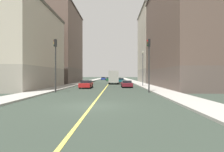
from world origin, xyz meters
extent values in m
plane|color=#2D372E|center=(0.00, 0.00, 0.00)|extent=(400.00, 400.00, 0.00)
cube|color=#9E9B93|center=(7.57, 49.00, 0.07)|extent=(2.87, 168.00, 0.15)
cube|color=#9E9B93|center=(-7.57, 49.00, 0.07)|extent=(2.87, 168.00, 0.15)
cube|color=#E5D14C|center=(0.00, 49.00, 0.01)|extent=(0.16, 154.00, 0.01)
cube|color=brown|center=(14.75, 19.95, 1.61)|extent=(11.50, 22.89, 3.23)
cube|color=brown|center=(14.75, 19.95, 10.88)|extent=(11.50, 22.89, 15.31)
cube|color=#9D9688|center=(14.75, 40.40, 1.91)|extent=(11.50, 15.29, 3.82)
cube|color=#BCB29E|center=(14.75, 40.40, 12.06)|extent=(11.50, 15.29, 16.47)
cube|color=#545047|center=(14.75, 40.40, 20.49)|extent=(11.80, 15.59, 0.40)
cube|color=#9D9688|center=(-14.75, 16.69, 1.70)|extent=(11.50, 17.00, 3.39)
cube|color=#BCB29E|center=(-14.75, 16.69, 8.06)|extent=(11.50, 17.00, 9.33)
cube|color=#545047|center=(-14.75, 16.69, 12.93)|extent=(11.80, 17.30, 0.40)
cube|color=brown|center=(-14.75, 37.58, 1.99)|extent=(11.50, 18.23, 3.98)
cube|color=brown|center=(-14.75, 37.58, 11.93)|extent=(11.50, 18.23, 15.91)
cube|color=#2B221D|center=(-14.75, 37.58, 20.09)|extent=(11.80, 18.53, 0.40)
cylinder|color=#2D2D2D|center=(5.73, 9.82, 2.80)|extent=(0.16, 0.16, 5.60)
cube|color=black|center=(5.73, 9.82, 6.05)|extent=(0.28, 0.32, 0.90)
sphere|color=red|center=(5.57, 9.82, 6.32)|extent=(0.20, 0.20, 0.20)
sphere|color=#352204|center=(5.57, 9.82, 6.04)|extent=(0.20, 0.20, 0.20)
sphere|color=black|center=(5.57, 9.82, 5.76)|extent=(0.20, 0.20, 0.20)
cylinder|color=#2D2D2D|center=(-5.73, 9.82, 2.81)|extent=(0.16, 0.16, 5.63)
cube|color=black|center=(-5.73, 9.82, 6.08)|extent=(0.28, 0.32, 0.90)
sphere|color=#320404|center=(-5.89, 9.82, 6.35)|extent=(0.20, 0.20, 0.20)
sphere|color=orange|center=(-5.89, 9.82, 6.07)|extent=(0.20, 0.20, 0.20)
sphere|color=black|center=(-5.89, 9.82, 5.79)|extent=(0.20, 0.20, 0.20)
cylinder|color=#4C4C51|center=(6.73, 21.45, 3.16)|extent=(0.14, 0.14, 6.02)
sphere|color=#EAEACC|center=(6.73, 21.45, 6.32)|extent=(0.36, 0.36, 0.36)
cube|color=#23389E|center=(-3.58, 68.32, 0.52)|extent=(2.11, 4.67, 0.60)
cube|color=black|center=(-3.58, 68.31, 1.08)|extent=(1.76, 2.15, 0.51)
cylinder|color=black|center=(-4.37, 69.78, 0.32)|extent=(0.25, 0.65, 0.64)
cylinder|color=black|center=(-2.65, 69.69, 0.32)|extent=(0.25, 0.65, 0.64)
cylinder|color=black|center=(-4.51, 66.94, 0.32)|extent=(0.25, 0.65, 0.64)
cylinder|color=black|center=(-2.79, 66.85, 0.32)|extent=(0.25, 0.65, 0.64)
cube|color=maroon|center=(3.60, 19.45, 0.50)|extent=(1.89, 3.98, 0.55)
cube|color=black|center=(3.60, 19.43, 0.98)|extent=(1.61, 1.71, 0.42)
cylinder|color=black|center=(2.76, 20.65, 0.32)|extent=(0.24, 0.65, 0.64)
cylinder|color=black|center=(4.37, 20.70, 0.32)|extent=(0.24, 0.65, 0.64)
cylinder|color=black|center=(2.83, 18.21, 0.32)|extent=(0.24, 0.65, 0.64)
cylinder|color=black|center=(4.44, 18.26, 0.32)|extent=(0.24, 0.65, 0.64)
cube|color=red|center=(-3.14, 17.32, 0.53)|extent=(1.82, 4.02, 0.62)
cube|color=black|center=(-3.14, 17.41, 1.06)|extent=(1.58, 1.71, 0.44)
cylinder|color=black|center=(-3.95, 18.56, 0.32)|extent=(0.23, 0.64, 0.64)
cylinder|color=black|center=(-2.32, 18.55, 0.32)|extent=(0.23, 0.64, 0.64)
cylinder|color=black|center=(-3.97, 16.08, 0.32)|extent=(0.23, 0.64, 0.64)
cylinder|color=black|center=(-2.34, 16.07, 0.32)|extent=(0.23, 0.64, 0.64)
cube|color=#196670|center=(3.31, 41.48, 0.50)|extent=(1.87, 4.52, 0.56)
cube|color=black|center=(3.31, 41.37, 1.03)|extent=(1.59, 1.93, 0.51)
cylinder|color=black|center=(2.57, 42.89, 0.32)|extent=(0.24, 0.65, 0.64)
cylinder|color=black|center=(4.14, 42.84, 0.32)|extent=(0.24, 0.65, 0.64)
cylinder|color=black|center=(2.48, 40.12, 0.32)|extent=(0.24, 0.65, 0.64)
cylinder|color=black|center=(4.06, 40.08, 0.32)|extent=(0.24, 0.65, 0.64)
cube|color=#1E6B38|center=(-0.73, 53.92, 0.55)|extent=(2.06, 4.21, 0.66)
cube|color=black|center=(-0.74, 54.11, 1.12)|extent=(1.75, 2.10, 0.47)
cylinder|color=black|center=(-1.65, 55.17, 0.32)|extent=(0.25, 0.65, 0.64)
cylinder|color=black|center=(0.08, 55.24, 0.32)|extent=(0.25, 0.65, 0.64)
cylinder|color=black|center=(-1.54, 52.61, 0.32)|extent=(0.25, 0.65, 0.64)
cylinder|color=black|center=(0.19, 52.68, 0.32)|extent=(0.25, 0.65, 0.64)
cube|color=navy|center=(1.23, 34.38, 1.39)|extent=(2.28, 1.94, 2.08)
cube|color=#B2B2A8|center=(1.23, 30.72, 1.80)|extent=(2.28, 4.57, 2.70)
cylinder|color=black|center=(0.19, 34.04, 0.45)|extent=(0.30, 0.90, 0.90)
cylinder|color=black|center=(2.27, 34.04, 0.45)|extent=(0.30, 0.90, 0.90)
cylinder|color=black|center=(0.19, 29.75, 0.45)|extent=(0.30, 0.90, 0.90)
cylinder|color=black|center=(2.27, 29.75, 0.45)|extent=(0.30, 0.90, 0.90)
camera|label=1|loc=(1.62, -12.56, 2.11)|focal=29.39mm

